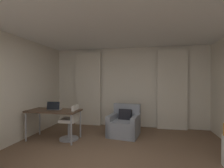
# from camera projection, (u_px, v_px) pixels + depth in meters

# --- Properties ---
(wall_window) EXTENTS (5.12, 0.06, 2.60)m
(wall_window) POSITION_uv_depth(u_px,v_px,m) (128.00, 87.00, 5.61)
(wall_window) COLOR beige
(wall_window) RESTS_ON ground
(ceiling) EXTENTS (5.12, 6.12, 0.06)m
(ceiling) POSITION_uv_depth(u_px,v_px,m) (108.00, 9.00, 2.62)
(ceiling) COLOR white
(ceiling) RESTS_ON wall_left
(curtain_left_panel) EXTENTS (0.90, 0.06, 2.50)m
(curtain_left_panel) POSITION_uv_depth(u_px,v_px,m) (88.00, 88.00, 5.76)
(curtain_left_panel) COLOR beige
(curtain_left_panel) RESTS_ON ground
(curtain_right_panel) EXTENTS (0.90, 0.06, 2.50)m
(curtain_right_panel) POSITION_uv_depth(u_px,v_px,m) (172.00, 89.00, 5.20)
(curtain_right_panel) COLOR beige
(curtain_right_panel) RESTS_ON ground
(armchair) EXTENTS (0.89, 0.89, 0.84)m
(armchair) POSITION_uv_depth(u_px,v_px,m) (124.00, 125.00, 4.65)
(armchair) COLOR gray
(armchair) RESTS_ON ground
(desk) EXTENTS (1.32, 0.65, 0.76)m
(desk) POSITION_uv_depth(u_px,v_px,m) (54.00, 112.00, 4.31)
(desk) COLOR #4C3828
(desk) RESTS_ON ground
(desk_chair) EXTENTS (0.48, 0.48, 0.88)m
(desk_chair) POSITION_uv_depth(u_px,v_px,m) (70.00, 124.00, 4.30)
(desk_chair) COLOR gray
(desk_chair) RESTS_ON ground
(laptop) EXTENTS (0.36, 0.29, 0.22)m
(laptop) POSITION_uv_depth(u_px,v_px,m) (54.00, 108.00, 4.33)
(laptop) COLOR #ADADB2
(laptop) RESTS_ON desk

